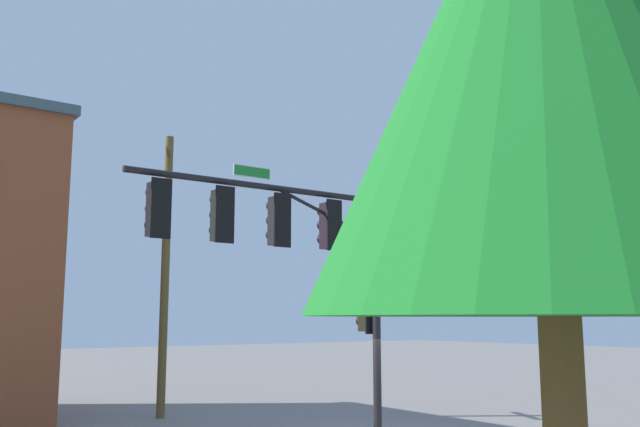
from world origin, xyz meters
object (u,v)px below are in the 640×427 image
fire_hydrant (562,413)px  tree_near (545,45)px  signal_pole_assembly (308,251)px  utility_pole (165,268)px

fire_hydrant → tree_near: (12.98, 9.08, 4.55)m
signal_pole_assembly → utility_pole: utility_pole is taller
signal_pole_assembly → tree_near: size_ratio=1.03×
utility_pole → fire_hydrant: (-8.17, 8.49, -4.16)m
signal_pole_assembly → fire_hydrant: signal_pole_assembly is taller
utility_pole → signal_pole_assembly: bearing=92.4°
fire_hydrant → tree_near: 16.48m
signal_pole_assembly → fire_hydrant: bearing=171.8°
utility_pole → tree_near: (4.81, 17.57, 0.39)m
signal_pole_assembly → utility_pole: size_ratio=0.81×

